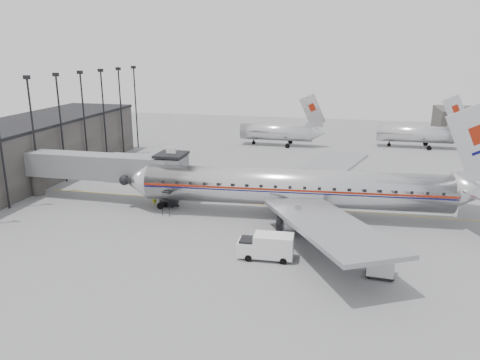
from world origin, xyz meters
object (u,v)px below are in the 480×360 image
Objects in this scene: baggage_cart_navy at (293,212)px; ramp_worker at (154,199)px; airliner at (302,188)px; baggage_cart_white at (380,266)px; service_van at (266,246)px.

baggage_cart_navy is 1.47× the size of ramp_worker.
baggage_cart_white is (7.90, -13.06, -2.42)m from airliner.
baggage_cart_navy is at bearing 81.42° from service_van.
baggage_cart_navy reaches higher than ramp_worker.
airliner is 2.86m from baggage_cart_navy.
baggage_cart_navy is at bearing -132.77° from airliner.
service_van is 9.97m from baggage_cart_white.
service_van is 3.28× the size of ramp_worker.
ramp_worker is (-17.87, -0.06, -2.60)m from airliner.
ramp_worker is (-15.88, 11.74, -0.46)m from service_van.
airliner is at bearing 60.87° from baggage_cart_navy.
airliner is 15.46m from baggage_cart_white.
airliner is at bearing 77.94° from service_van.
baggage_cart_white is at bearing -63.17° from airliner.
baggage_cart_white is (9.89, -1.26, -0.28)m from service_van.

